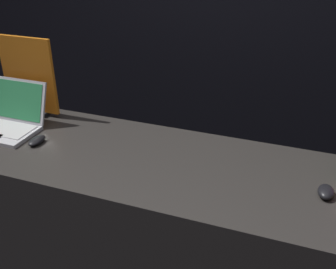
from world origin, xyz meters
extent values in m
cube|color=black|center=(0.00, 1.73, 1.40)|extent=(8.00, 0.05, 2.80)
cube|color=#282623|center=(0.00, 0.36, 0.45)|extent=(2.29, 0.71, 0.90)
cube|color=#B7B7BC|center=(-0.94, 0.33, 0.91)|extent=(0.34, 0.24, 0.02)
cube|color=#B7B7B7|center=(-0.94, 0.35, 0.92)|extent=(0.30, 0.17, 0.00)
cube|color=#B7B7BC|center=(-0.94, 0.49, 1.03)|extent=(0.34, 0.09, 0.23)
cube|color=#2D7F4C|center=(-0.94, 0.48, 1.03)|extent=(0.31, 0.08, 0.20)
ellipsoid|color=black|center=(-0.70, 0.30, 0.92)|extent=(0.06, 0.11, 0.03)
cube|color=black|center=(-0.94, 0.60, 0.91)|extent=(0.19, 0.07, 0.02)
cube|color=orange|center=(-0.94, 0.60, 1.14)|extent=(0.34, 0.02, 0.43)
ellipsoid|color=black|center=(0.69, 0.34, 0.92)|extent=(0.07, 0.10, 0.04)
camera|label=1|loc=(0.54, -1.12, 1.88)|focal=42.00mm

